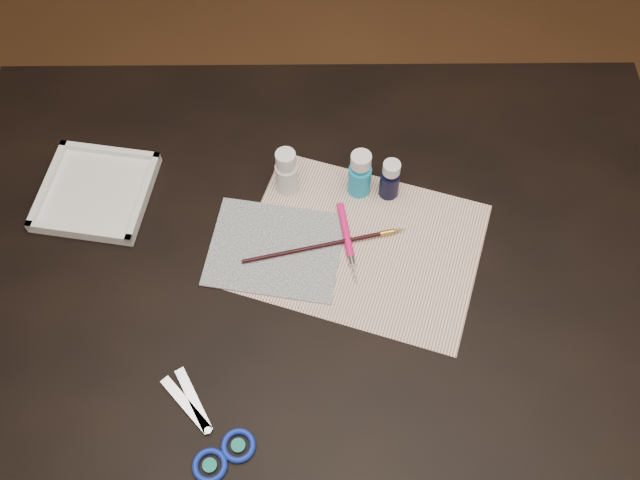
{
  "coord_description": "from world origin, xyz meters",
  "views": [
    {
      "loc": [
        -0.01,
        -0.61,
        1.82
      ],
      "look_at": [
        0.0,
        0.0,
        0.8
      ],
      "focal_mm": 40.0,
      "sensor_mm": 36.0,
      "label": 1
    }
  ],
  "objects_px": {
    "paint_bottle_white": "(286,171)",
    "scissors": "(198,424)",
    "paint_bottle_navy": "(390,179)",
    "paper": "(362,246)",
    "palette_tray": "(96,191)",
    "paint_bottle_cyan": "(360,174)",
    "canvas": "(275,249)"
  },
  "relations": [
    {
      "from": "scissors",
      "to": "palette_tray",
      "type": "xyz_separation_m",
      "value": [
        -0.22,
        0.42,
        0.01
      ]
    },
    {
      "from": "paint_bottle_white",
      "to": "palette_tray",
      "type": "distance_m",
      "value": 0.35
    },
    {
      "from": "palette_tray",
      "to": "paint_bottle_cyan",
      "type": "bearing_deg",
      "value": 0.88
    },
    {
      "from": "canvas",
      "to": "paint_bottle_cyan",
      "type": "distance_m",
      "value": 0.2
    },
    {
      "from": "canvas",
      "to": "scissors",
      "type": "bearing_deg",
      "value": -109.67
    },
    {
      "from": "paint_bottle_navy",
      "to": "paint_bottle_white",
      "type": "bearing_deg",
      "value": 175.7
    },
    {
      "from": "canvas",
      "to": "scissors",
      "type": "distance_m",
      "value": 0.32
    },
    {
      "from": "paper",
      "to": "scissors",
      "type": "xyz_separation_m",
      "value": [
        -0.26,
        -0.31,
        0.0
      ]
    },
    {
      "from": "paint_bottle_cyan",
      "to": "palette_tray",
      "type": "height_order",
      "value": "paint_bottle_cyan"
    },
    {
      "from": "paint_bottle_cyan",
      "to": "palette_tray",
      "type": "bearing_deg",
      "value": -179.12
    },
    {
      "from": "paint_bottle_cyan",
      "to": "scissors",
      "type": "bearing_deg",
      "value": -120.97
    },
    {
      "from": "paint_bottle_white",
      "to": "canvas",
      "type": "bearing_deg",
      "value": -98.44
    },
    {
      "from": "canvas",
      "to": "paint_bottle_navy",
      "type": "distance_m",
      "value": 0.24
    },
    {
      "from": "paint_bottle_white",
      "to": "paint_bottle_navy",
      "type": "bearing_deg",
      "value": -4.3
    },
    {
      "from": "paint_bottle_cyan",
      "to": "paint_bottle_white",
      "type": "bearing_deg",
      "value": 177.23
    },
    {
      "from": "scissors",
      "to": "palette_tray",
      "type": "height_order",
      "value": "palette_tray"
    },
    {
      "from": "paper",
      "to": "paint_bottle_white",
      "type": "relative_size",
      "value": 4.02
    },
    {
      "from": "paint_bottle_white",
      "to": "paint_bottle_navy",
      "type": "xyz_separation_m",
      "value": [
        0.18,
        -0.01,
        -0.01
      ]
    },
    {
      "from": "paint_bottle_navy",
      "to": "palette_tray",
      "type": "height_order",
      "value": "paint_bottle_navy"
    },
    {
      "from": "paint_bottle_cyan",
      "to": "scissors",
      "type": "xyz_separation_m",
      "value": [
        -0.26,
        -0.43,
        -0.05
      ]
    },
    {
      "from": "paint_bottle_navy",
      "to": "scissors",
      "type": "height_order",
      "value": "paint_bottle_navy"
    },
    {
      "from": "paint_bottle_white",
      "to": "scissors",
      "type": "height_order",
      "value": "paint_bottle_white"
    },
    {
      "from": "scissors",
      "to": "palette_tray",
      "type": "relative_size",
      "value": 1.07
    },
    {
      "from": "paint_bottle_navy",
      "to": "palette_tray",
      "type": "distance_m",
      "value": 0.53
    },
    {
      "from": "paint_bottle_white",
      "to": "scissors",
      "type": "relative_size",
      "value": 0.49
    },
    {
      "from": "paint_bottle_white",
      "to": "paint_bottle_cyan",
      "type": "relative_size",
      "value": 0.99
    },
    {
      "from": "paper",
      "to": "palette_tray",
      "type": "relative_size",
      "value": 2.09
    },
    {
      "from": "canvas",
      "to": "scissors",
      "type": "relative_size",
      "value": 1.11
    },
    {
      "from": "scissors",
      "to": "paper",
      "type": "bearing_deg",
      "value": -82.33
    },
    {
      "from": "paint_bottle_navy",
      "to": "scissors",
      "type": "relative_size",
      "value": 0.43
    },
    {
      "from": "paper",
      "to": "scissors",
      "type": "bearing_deg",
      "value": -129.9
    },
    {
      "from": "paper",
      "to": "canvas",
      "type": "relative_size",
      "value": 1.78
    }
  ]
}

